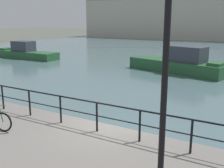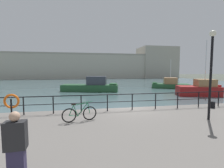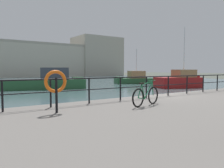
# 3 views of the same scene
# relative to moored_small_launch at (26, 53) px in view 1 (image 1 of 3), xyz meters

# --- Properties ---
(ground_plane) EXTENTS (240.00, 240.00, 0.00)m
(ground_plane) POSITION_rel_moored_small_launch_xyz_m (20.24, -14.78, -0.70)
(ground_plane) COLOR #4C5147
(water_basin) EXTENTS (80.00, 60.00, 0.01)m
(water_basin) POSITION_rel_moored_small_launch_xyz_m (20.24, 15.42, -0.69)
(water_basin) COLOR #476066
(water_basin) RESTS_ON ground_plane
(moored_small_launch) EXTENTS (8.32, 2.23, 2.06)m
(moored_small_launch) POSITION_rel_moored_small_launch_xyz_m (0.00, 0.00, 0.00)
(moored_small_launch) COLOR #23512D
(moored_small_launch) RESTS_ON water_basin
(moored_blue_motorboat) EXTENTS (9.12, 4.56, 2.37)m
(moored_blue_motorboat) POSITION_rel_moored_small_launch_xyz_m (18.64, 0.24, 0.12)
(moored_blue_motorboat) COLOR #23512D
(moored_blue_motorboat) RESTS_ON water_basin
(quay_railing) EXTENTS (22.86, 0.07, 1.08)m
(quay_railing) POSITION_rel_moored_small_launch_xyz_m (21.87, -15.53, 0.78)
(quay_railing) COLOR black
(quay_railing) RESTS_ON quay_promenade
(quay_lamp_post) EXTENTS (0.32, 0.32, 4.58)m
(quay_lamp_post) POSITION_rel_moored_small_launch_xyz_m (23.53, -18.28, 2.97)
(quay_lamp_post) COLOR black
(quay_lamp_post) RESTS_ON quay_promenade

